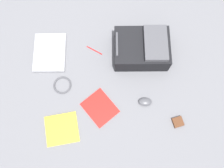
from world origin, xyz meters
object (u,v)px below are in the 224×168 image
Objects in this scene: book_red at (100,108)px; book_blue at (62,129)px; backpack at (143,49)px; computer_mouse at (145,102)px; laptop at (50,53)px; earbud_pouch at (178,122)px; pen_black at (94,50)px; cable_coil at (62,85)px.

book_blue is at bearing 105.71° from book_red.
backpack reaches higher than book_red.
book_red is 3.01× the size of computer_mouse.
backpack is 0.70m from laptop.
earbud_pouch is (-0.20, -0.18, -0.00)m from computer_mouse.
computer_mouse is at bearing -132.55° from laptop.
pen_black is 1.95× the size of earbud_pouch.
earbud_pouch is at bearing -100.79° from book_blue.
laptop is 0.28m from cable_coil.
book_blue is 0.62m from computer_mouse.
book_blue reaches higher than cable_coil.
book_blue is at bearing 168.70° from cable_coil.
computer_mouse is at bearing -116.16° from cable_coil.
book_red is 0.33m from computer_mouse.
pen_black is at bearing 44.03° from computer_mouse.
cable_coil reaches higher than pen_black.
earbud_pouch is (-0.23, -0.51, 0.01)m from book_red.
laptop and computer_mouse have the same top height.
backpack is at bearing -104.11° from laptop.
cable_coil is (-0.28, -0.04, -0.01)m from laptop.
book_blue is 2.50× the size of computer_mouse.
laptop reaches higher than pen_black.
cable_coil is at bearing 126.48° from pen_black.
pen_black is (0.45, -0.06, -0.00)m from book_red.
pen_black is (0.22, -0.29, -0.00)m from cable_coil.
laptop is at bearing -2.01° from book_blue.
earbud_pouch is at bearing -114.77° from book_red.
book_blue is 0.30m from book_red.
backpack reaches higher than cable_coil.
backpack is 0.82m from book_blue.
book_blue is 0.64m from pen_black.
book_red is (-0.51, -0.27, -0.01)m from laptop.
backpack is 6.54× the size of earbud_pouch.
pen_black is at bearing 71.96° from backpack.
cable_coil is at bearing 99.31° from backpack.
book_red reaches higher than pen_black.
backpack is 0.37m from pen_black.
earbud_pouch is (-0.57, -0.10, -0.07)m from backpack.
laptop is 0.34m from pen_black.
book_red is at bearing -135.66° from cable_coil.
earbud_pouch is (-0.74, -0.78, -0.00)m from laptop.
pen_black is (0.49, 0.26, -0.01)m from computer_mouse.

